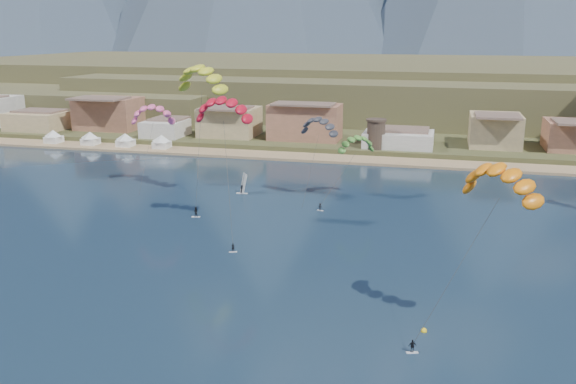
{
  "coord_description": "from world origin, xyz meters",
  "views": [
    {
      "loc": [
        23.11,
        -58.56,
        34.94
      ],
      "look_at": [
        0.0,
        32.0,
        10.0
      ],
      "focal_mm": 37.89,
      "sensor_mm": 36.0,
      "label": 1
    }
  ],
  "objects": [
    {
      "name": "windsurfer",
      "position": [
        -18.67,
        64.54,
        1.42
      ],
      "size": [
        2.53,
        2.74,
        4.48
      ],
      "color": "silver",
      "rests_on": "ground"
    },
    {
      "name": "kitesurfer_yellow",
      "position": [
        -24.47,
        57.32,
        26.26
      ],
      "size": [
        13.88,
        17.22,
        29.83
      ],
      "color": "silver",
      "rests_on": "ground"
    },
    {
      "name": "distant_kite_dark",
      "position": [
        -1.4,
        63.3,
        16.48
      ],
      "size": [
        9.46,
        7.29,
        19.37
      ],
      "color": "#262626",
      "rests_on": "ground"
    },
    {
      "name": "kitesurfer_orange",
      "position": [
        29.81,
        10.3,
        19.38
      ],
      "size": [
        14.23,
        11.42,
        22.54
      ],
      "color": "silver",
      "rests_on": "ground"
    },
    {
      "name": "distant_kite_pink",
      "position": [
        -39.42,
        64.63,
        17.59
      ],
      "size": [
        10.86,
        7.07,
        20.75
      ],
      "color": "#262626",
      "rests_on": "ground"
    },
    {
      "name": "beach",
      "position": [
        0.0,
        106.0,
        0.25
      ],
      "size": [
        2200.0,
        12.0,
        0.9
      ],
      "color": "tan",
      "rests_on": "ground"
    },
    {
      "name": "foothills",
      "position": [
        22.39,
        232.47,
        9.08
      ],
      "size": [
        940.0,
        210.0,
        18.0
      ],
      "color": "brown",
      "rests_on": "ground"
    },
    {
      "name": "kitesurfer_red",
      "position": [
        -13.81,
        40.7,
        22.36
      ],
      "size": [
        11.28,
        14.15,
        26.02
      ],
      "color": "silver",
      "rests_on": "ground"
    },
    {
      "name": "buoy",
      "position": [
        22.59,
        9.36,
        0.12
      ],
      "size": [
        0.73,
        0.73,
        0.73
      ],
      "color": "yellow",
      "rests_on": "ground"
    },
    {
      "name": "town",
      "position": [
        -40.0,
        122.0,
        8.0
      ],
      "size": [
        400.0,
        24.0,
        12.0
      ],
      "color": "silver",
      "rests_on": "ground"
    },
    {
      "name": "land",
      "position": [
        0.0,
        560.0,
        0.0
      ],
      "size": [
        2200.0,
        900.0,
        4.0
      ],
      "color": "#4B4729",
      "rests_on": "ground"
    },
    {
      "name": "ground",
      "position": [
        0.0,
        0.0,
        0.0
      ],
      "size": [
        2400.0,
        2400.0,
        0.0
      ],
      "primitive_type": "plane",
      "color": "black",
      "rests_on": "ground"
    },
    {
      "name": "watchtower",
      "position": [
        5.0,
        114.0,
        6.37
      ],
      "size": [
        5.82,
        5.82,
        8.6
      ],
      "color": "#47382D",
      "rests_on": "ground"
    },
    {
      "name": "kitesurfer_green",
      "position": [
        5.97,
        66.57,
        12.34
      ],
      "size": [
        10.53,
        14.83,
        16.52
      ],
      "color": "silver",
      "rests_on": "ground"
    },
    {
      "name": "beach_tents",
      "position": [
        -76.25,
        106.0,
        3.71
      ],
      "size": [
        43.4,
        6.4,
        5.0
      ],
      "color": "white",
      "rests_on": "ground"
    }
  ]
}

